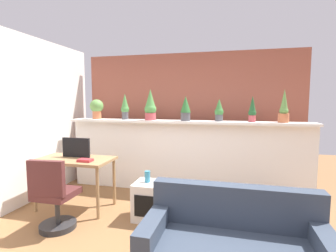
{
  "coord_description": "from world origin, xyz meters",
  "views": [
    {
      "loc": [
        0.76,
        -2.28,
        1.59
      ],
      "look_at": [
        -0.14,
        1.39,
        1.22
      ],
      "focal_mm": 27.07,
      "sensor_mm": 36.0,
      "label": 1
    }
  ],
  "objects": [
    {
      "name": "vase_on_shelf",
      "position": [
        -0.3,
        0.88,
        0.58
      ],
      "size": [
        0.08,
        0.08,
        0.15
      ],
      "primitive_type": "cylinder",
      "color": "teal",
      "rests_on": "side_cube_shelf"
    },
    {
      "name": "book_on_desk",
      "position": [
        -1.19,
        0.8,
        0.77
      ],
      "size": [
        0.19,
        0.13,
        0.04
      ],
      "primitive_type": "cube",
      "color": "#B22D33",
      "rests_on": "desk"
    },
    {
      "name": "office_chair",
      "position": [
        -1.3,
        0.28,
        0.39
      ],
      "size": [
        0.46,
        0.46,
        0.91
      ],
      "color": "#262628",
      "rests_on": "ground"
    },
    {
      "name": "brick_wall_behind",
      "position": [
        0.0,
        2.6,
        1.25
      ],
      "size": [
        4.15,
        0.1,
        2.5
      ],
      "primitive_type": "cube",
      "color": "#9E5442",
      "rests_on": "ground"
    },
    {
      "name": "potted_plant_0",
      "position": [
        -1.66,
        1.99,
        1.46
      ],
      "size": [
        0.25,
        0.25,
        0.36
      ],
      "color": "#C66B42",
      "rests_on": "plant_shelf"
    },
    {
      "name": "side_cube_shelf",
      "position": [
        -0.27,
        0.87,
        0.25
      ],
      "size": [
        0.4,
        0.41,
        0.5
      ],
      "color": "silver",
      "rests_on": "ground"
    },
    {
      "name": "potted_plant_4",
      "position": [
        0.58,
        1.99,
        1.43
      ],
      "size": [
        0.15,
        0.15,
        0.37
      ],
      "color": "#4C4C51",
      "rests_on": "plant_shelf"
    },
    {
      "name": "potted_plant_2",
      "position": [
        -0.6,
        1.95,
        1.5
      ],
      "size": [
        0.21,
        0.21,
        0.54
      ],
      "color": "#B7474C",
      "rests_on": "plant_shelf"
    },
    {
      "name": "potted_plant_5",
      "position": [
        1.1,
        1.97,
        1.45
      ],
      "size": [
        0.12,
        0.12,
        0.42
      ],
      "color": "#B7474C",
      "rests_on": "plant_shelf"
    },
    {
      "name": "potted_plant_6",
      "position": [
        1.57,
        1.96,
        1.47
      ],
      "size": [
        0.16,
        0.16,
        0.52
      ],
      "color": "#C66B42",
      "rests_on": "plant_shelf"
    },
    {
      "name": "plant_shelf",
      "position": [
        0.0,
        1.96,
        1.24
      ],
      "size": [
        4.15,
        0.35,
        0.04
      ],
      "primitive_type": "cube",
      "color": "white",
      "rests_on": "divider_wall"
    },
    {
      "name": "tv_monitor",
      "position": [
        -1.47,
        1.02,
        0.9
      ],
      "size": [
        0.44,
        0.04,
        0.29
      ],
      "primitive_type": "cube",
      "color": "black",
      "rests_on": "desk"
    },
    {
      "name": "desk",
      "position": [
        -1.44,
        0.94,
        0.67
      ],
      "size": [
        1.1,
        0.6,
        0.75
      ],
      "color": "#99754C",
      "rests_on": "ground"
    },
    {
      "name": "divider_wall",
      "position": [
        0.0,
        2.0,
        0.61
      ],
      "size": [
        4.15,
        0.16,
        1.22
      ],
      "primitive_type": "cube",
      "color": "white",
      "rests_on": "ground"
    },
    {
      "name": "potted_plant_1",
      "position": [
        -1.09,
        1.99,
        1.49
      ],
      "size": [
        0.15,
        0.15,
        0.47
      ],
      "color": "#4C4C51",
      "rests_on": "plant_shelf"
    },
    {
      "name": "potted_plant_3",
      "position": [
        0.03,
        1.93,
        1.47
      ],
      "size": [
        0.18,
        0.18,
        0.42
      ],
      "color": "#4C4C51",
      "rests_on": "plant_shelf"
    }
  ]
}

